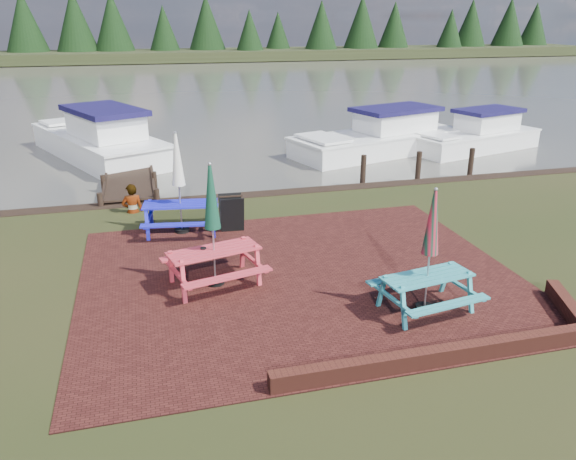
% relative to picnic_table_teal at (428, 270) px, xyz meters
% --- Properties ---
extents(ground, '(120.00, 120.00, 0.00)m').
position_rel_picnic_table_teal_xyz_m(ground, '(-1.86, 0.94, -0.83)').
color(ground, black).
rests_on(ground, ground).
extents(paving, '(9.00, 7.50, 0.02)m').
position_rel_picnic_table_teal_xyz_m(paving, '(-1.86, 1.94, -0.82)').
color(paving, '#331210').
rests_on(paving, ground).
extents(brick_wall, '(6.21, 1.79, 0.30)m').
position_rel_picnic_table_teal_xyz_m(brick_wall, '(0.28, -1.47, -0.68)').
color(brick_wall, '#4C1E16').
rests_on(brick_wall, ground).
extents(water, '(120.00, 60.00, 0.02)m').
position_rel_picnic_table_teal_xyz_m(water, '(-1.86, 37.94, -0.83)').
color(water, '#4B4940').
rests_on(water, ground).
extents(far_treeline, '(120.00, 10.00, 8.10)m').
position_rel_picnic_table_teal_xyz_m(far_treeline, '(-1.86, 66.94, 2.45)').
color(far_treeline, black).
rests_on(far_treeline, ground).
extents(picnic_table_teal, '(1.92, 1.76, 2.36)m').
position_rel_picnic_table_teal_xyz_m(picnic_table_teal, '(0.00, 0.00, 0.00)').
color(picnic_table_teal, teal).
rests_on(picnic_table_teal, ground).
extents(picnic_table_red, '(2.16, 2.01, 2.53)m').
position_rel_picnic_table_teal_xyz_m(picnic_table_red, '(-3.64, 2.06, 0.06)').
color(picnic_table_red, '#CA3341').
rests_on(picnic_table_red, ground).
extents(picnic_table_blue, '(2.06, 1.89, 2.55)m').
position_rel_picnic_table_teal_xyz_m(picnic_table_blue, '(-4.05, 5.24, 0.07)').
color(picnic_table_blue, '#1B1DCD').
rests_on(picnic_table_blue, ground).
extents(chalkboard, '(0.59, 0.58, 0.94)m').
position_rel_picnic_table_teal_xyz_m(chalkboard, '(-2.81, 5.01, -0.34)').
color(chalkboard, black).
rests_on(chalkboard, ground).
extents(jetty, '(1.76, 9.08, 1.00)m').
position_rel_picnic_table_teal_xyz_m(jetty, '(-5.36, 12.22, -0.71)').
color(jetty, black).
rests_on(jetty, ground).
extents(boat_jetty, '(5.81, 8.38, 2.31)m').
position_rel_picnic_table_teal_xyz_m(boat_jetty, '(-6.46, 14.89, -0.34)').
color(boat_jetty, white).
rests_on(boat_jetty, ground).
extents(boat_near, '(7.88, 4.63, 2.02)m').
position_rel_picnic_table_teal_xyz_m(boat_near, '(4.74, 12.93, -0.42)').
color(boat_near, white).
rests_on(boat_near, ground).
extents(boat_far, '(6.30, 3.67, 1.86)m').
position_rel_picnic_table_teal_xyz_m(boat_far, '(8.88, 12.46, -0.47)').
color(boat_far, white).
rests_on(boat_far, ground).
extents(person, '(0.61, 0.43, 1.61)m').
position_rel_picnic_table_teal_xyz_m(person, '(-5.26, 7.16, -0.02)').
color(person, gray).
rests_on(person, ground).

